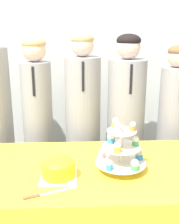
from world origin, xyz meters
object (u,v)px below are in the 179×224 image
object	(u,v)px
student_2	(83,131)
student_3	(125,131)
student_1	(39,131)
student_4	(172,134)
cake_knife	(41,195)
cupcake_stand	(121,148)
round_cake	(58,168)

from	to	relation	value
student_2	student_3	distance (m)	0.35
student_1	student_4	bearing A→B (deg)	-0.00
student_2	cake_knife	bearing A→B (deg)	-103.41
cupcake_stand	student_2	bearing A→B (deg)	106.31
student_3	student_4	world-z (taller)	student_3
cake_knife	student_2	xyz separation A→B (m)	(0.23, 0.96, -0.02)
round_cake	cake_knife	distance (m)	0.20
student_1	student_3	size ratio (longest dim) A/B	0.99
cake_knife	student_1	world-z (taller)	student_1
round_cake	student_1	xyz separation A→B (m)	(-0.21, 0.78, -0.07)
student_2	student_3	size ratio (longest dim) A/B	1.01
round_cake	cupcake_stand	world-z (taller)	cupcake_stand
round_cake	student_4	bearing A→B (deg)	40.94
student_2	student_4	size ratio (longest dim) A/B	1.07
round_cake	student_2	size ratio (longest dim) A/B	0.13
cupcake_stand	student_1	world-z (taller)	student_1
cupcake_stand	student_1	size ratio (longest dim) A/B	0.21
student_4	cake_knife	bearing A→B (deg)	-135.62
cake_knife	cupcake_stand	distance (m)	0.52
cupcake_stand	student_4	size ratio (longest dim) A/B	0.22
student_1	cake_knife	bearing A→B (deg)	-81.74
student_2	student_3	bearing A→B (deg)	0.00
cake_knife	student_3	size ratio (longest dim) A/B	0.18
round_cake	cake_knife	size ratio (longest dim) A/B	0.76
round_cake	student_3	size ratio (longest dim) A/B	0.13
student_3	student_4	distance (m)	0.40
student_1	student_3	xyz separation A→B (m)	(0.72, 0.00, -0.02)
student_1	student_4	world-z (taller)	student_1
cake_knife	student_3	distance (m)	1.12
student_2	student_4	bearing A→B (deg)	-0.00
student_2	student_3	world-z (taller)	student_2
cake_knife	student_4	size ratio (longest dim) A/B	0.19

